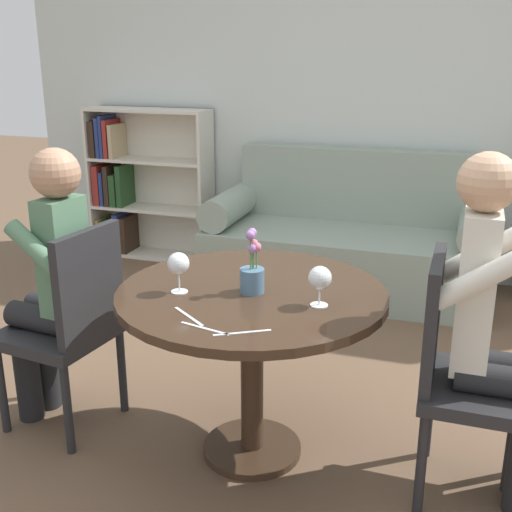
{
  "coord_description": "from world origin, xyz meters",
  "views": [
    {
      "loc": [
        0.73,
        -2.14,
        1.58
      ],
      "look_at": [
        0.0,
        0.05,
        0.83
      ],
      "focal_mm": 45.0,
      "sensor_mm": 36.0,
      "label": 1
    }
  ],
  "objects_px": {
    "bookshelf_left": "(138,186)",
    "chair_left": "(71,321)",
    "person_right": "(495,328)",
    "wine_glass_left": "(178,265)",
    "flower_vase": "(252,271)",
    "chair_right": "(463,370)",
    "person_left": "(52,283)",
    "wine_glass_right": "(320,279)",
    "couch": "(347,245)"
  },
  "relations": [
    {
      "from": "person_left",
      "to": "chair_left",
      "type": "bearing_deg",
      "value": 85.29
    },
    {
      "from": "person_right",
      "to": "wine_glass_left",
      "type": "height_order",
      "value": "person_right"
    },
    {
      "from": "chair_right",
      "to": "chair_left",
      "type": "bearing_deg",
      "value": 92.79
    },
    {
      "from": "couch",
      "to": "wine_glass_right",
      "type": "distance_m",
      "value": 2.14
    },
    {
      "from": "person_right",
      "to": "chair_left",
      "type": "bearing_deg",
      "value": 92.63
    },
    {
      "from": "chair_left",
      "to": "person_left",
      "type": "xyz_separation_m",
      "value": [
        -0.09,
        0.02,
        0.15
      ]
    },
    {
      "from": "bookshelf_left",
      "to": "flower_vase",
      "type": "distance_m",
      "value": 2.87
    },
    {
      "from": "couch",
      "to": "bookshelf_left",
      "type": "distance_m",
      "value": 1.75
    },
    {
      "from": "person_left",
      "to": "wine_glass_left",
      "type": "relative_size",
      "value": 7.84
    },
    {
      "from": "chair_right",
      "to": "wine_glass_right",
      "type": "relative_size",
      "value": 6.13
    },
    {
      "from": "chair_right",
      "to": "person_left",
      "type": "relative_size",
      "value": 0.74
    },
    {
      "from": "person_left",
      "to": "chair_right",
      "type": "bearing_deg",
      "value": 98.99
    },
    {
      "from": "person_right",
      "to": "wine_glass_right",
      "type": "height_order",
      "value": "person_right"
    },
    {
      "from": "bookshelf_left",
      "to": "person_right",
      "type": "bearing_deg",
      "value": -40.96
    },
    {
      "from": "bookshelf_left",
      "to": "person_right",
      "type": "relative_size",
      "value": 0.91
    },
    {
      "from": "chair_right",
      "to": "couch",
      "type": "bearing_deg",
      "value": 21.79
    },
    {
      "from": "chair_left",
      "to": "wine_glass_right",
      "type": "bearing_deg",
      "value": 96.15
    },
    {
      "from": "person_left",
      "to": "person_right",
      "type": "xyz_separation_m",
      "value": [
        1.74,
        0.05,
        0.02
      ]
    },
    {
      "from": "person_right",
      "to": "flower_vase",
      "type": "height_order",
      "value": "person_right"
    },
    {
      "from": "person_right",
      "to": "wine_glass_right",
      "type": "relative_size",
      "value": 8.62
    },
    {
      "from": "chair_left",
      "to": "flower_vase",
      "type": "xyz_separation_m",
      "value": [
        0.79,
        0.03,
        0.3
      ]
    },
    {
      "from": "couch",
      "to": "person_right",
      "type": "xyz_separation_m",
      "value": [
        0.87,
        -1.97,
        0.36
      ]
    },
    {
      "from": "couch",
      "to": "wine_glass_left",
      "type": "relative_size",
      "value": 11.96
    },
    {
      "from": "couch",
      "to": "person_left",
      "type": "xyz_separation_m",
      "value": [
        -0.87,
        -2.03,
        0.33
      ]
    },
    {
      "from": "chair_left",
      "to": "wine_glass_right",
      "type": "relative_size",
      "value": 6.13
    },
    {
      "from": "person_right",
      "to": "flower_vase",
      "type": "xyz_separation_m",
      "value": [
        -0.86,
        -0.04,
        0.12
      ]
    },
    {
      "from": "person_left",
      "to": "flower_vase",
      "type": "height_order",
      "value": "person_left"
    },
    {
      "from": "wine_glass_left",
      "to": "bookshelf_left",
      "type": "bearing_deg",
      "value": 121.72
    },
    {
      "from": "chair_left",
      "to": "wine_glass_left",
      "type": "xyz_separation_m",
      "value": [
        0.53,
        -0.05,
        0.32
      ]
    },
    {
      "from": "bookshelf_left",
      "to": "flower_vase",
      "type": "bearing_deg",
      "value": -52.96
    },
    {
      "from": "chair_left",
      "to": "flower_vase",
      "type": "height_order",
      "value": "flower_vase"
    },
    {
      "from": "chair_right",
      "to": "flower_vase",
      "type": "distance_m",
      "value": 0.83
    },
    {
      "from": "person_right",
      "to": "wine_glass_right",
      "type": "distance_m",
      "value": 0.62
    },
    {
      "from": "couch",
      "to": "wine_glass_right",
      "type": "bearing_deg",
      "value": -82.41
    },
    {
      "from": "chair_right",
      "to": "wine_glass_right",
      "type": "bearing_deg",
      "value": 100.28
    },
    {
      "from": "person_right",
      "to": "wine_glass_left",
      "type": "distance_m",
      "value": 1.14
    },
    {
      "from": "bookshelf_left",
      "to": "chair_right",
      "type": "relative_size",
      "value": 1.28
    },
    {
      "from": "bookshelf_left",
      "to": "wine_glass_right",
      "type": "xyz_separation_m",
      "value": [
        1.99,
        -2.33,
        0.26
      ]
    },
    {
      "from": "chair_right",
      "to": "wine_glass_left",
      "type": "height_order",
      "value": "chair_right"
    },
    {
      "from": "bookshelf_left",
      "to": "chair_left",
      "type": "xyz_separation_m",
      "value": [
        0.93,
        -2.31,
        -0.05
      ]
    },
    {
      "from": "chair_left",
      "to": "bookshelf_left",
      "type": "bearing_deg",
      "value": -150.85
    },
    {
      "from": "bookshelf_left",
      "to": "wine_glass_right",
      "type": "distance_m",
      "value": 3.08
    },
    {
      "from": "couch",
      "to": "flower_vase",
      "type": "distance_m",
      "value": 2.07
    },
    {
      "from": "chair_left",
      "to": "person_right",
      "type": "bearing_deg",
      "value": 99.63
    },
    {
      "from": "person_left",
      "to": "wine_glass_left",
      "type": "height_order",
      "value": "person_left"
    },
    {
      "from": "chair_right",
      "to": "flower_vase",
      "type": "bearing_deg",
      "value": 93.1
    },
    {
      "from": "bookshelf_left",
      "to": "wine_glass_left",
      "type": "relative_size",
      "value": 7.43
    },
    {
      "from": "wine_glass_left",
      "to": "wine_glass_right",
      "type": "xyz_separation_m",
      "value": [
        0.53,
        0.04,
        -0.01
      ]
    },
    {
      "from": "person_left",
      "to": "person_right",
      "type": "height_order",
      "value": "person_right"
    },
    {
      "from": "bookshelf_left",
      "to": "wine_glass_left",
      "type": "xyz_separation_m",
      "value": [
        1.46,
        -2.37,
        0.27
      ]
    }
  ]
}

